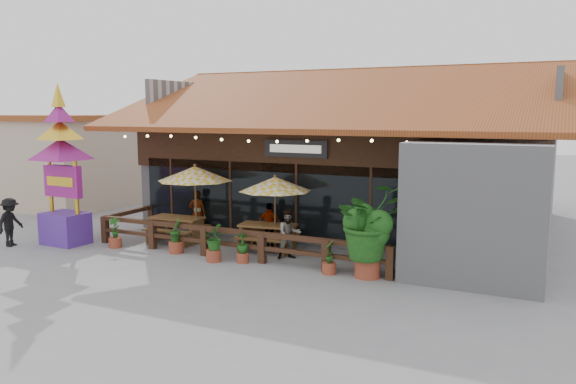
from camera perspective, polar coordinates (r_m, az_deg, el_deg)
The scene contains 19 objects.
ground at distance 16.69m, azimuth -0.28°, elevation -7.01°, with size 100.00×100.00×0.00m, color gray.
restaurant_building at distance 22.27m, azimuth 7.82°, elevation 2.48°, with size 15.50×14.73×6.09m.
patio_railing at distance 17.41m, azimuth -7.37°, elevation -4.37°, with size 10.00×2.60×0.92m.
neighbor_building at distance 30.20m, azimuth -21.37°, elevation 3.32°, with size 8.40×8.40×4.22m.
umbrella_left at distance 18.88m, azimuth -9.42°, elevation 1.82°, with size 3.21×3.21×2.66m.
umbrella_right at distance 17.48m, azimuth -1.33°, elevation 0.77°, with size 2.63×2.63×2.44m.
picnic_table_left at distance 19.36m, azimuth -11.20°, elevation -3.30°, with size 1.85×1.62×0.86m.
picnic_table_right at distance 17.80m, azimuth -2.06°, elevation -4.16°, with size 1.99×1.78×0.85m.
thai_sign_tower at distance 19.81m, azimuth -22.04°, elevation 3.64°, with size 2.22×2.22×5.71m.
tropical_plant at distance 14.90m, azimuth 8.17°, elevation -3.17°, with size 2.40×2.44×2.55m.
diner_a at distance 19.95m, azimuth -9.19°, elevation -2.19°, with size 0.60×0.40×1.66m, color #3C2013.
diner_b at distance 16.77m, azimuth 0.11°, elevation -4.30°, with size 0.73×0.57×1.50m, color #3C2013.
diner_c at distance 18.26m, azimuth -1.86°, elevation -3.36°, with size 0.85×0.35×1.45m, color #3C2013.
pedestrian at distance 20.45m, azimuth -26.38°, elevation -2.76°, with size 1.03×0.59×1.60m, color black.
planter_a at distance 19.06m, azimuth -17.18°, elevation -4.17°, with size 0.43×0.41×1.00m.
planter_b at distance 17.85m, azimuth -11.33°, elevation -4.51°, with size 0.46×0.46×1.12m.
planter_c at distance 16.63m, azimuth -7.59°, elevation -4.98°, with size 0.86×0.86×1.08m.
planter_d at distance 16.46m, azimuth -4.64°, elevation -5.72°, with size 0.43×0.43×0.89m.
planter_e at distance 15.33m, azimuth 4.21°, elevation -6.88°, with size 0.38×0.38×0.94m.
Camera 1 is at (7.08, -14.48, 4.34)m, focal length 35.00 mm.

